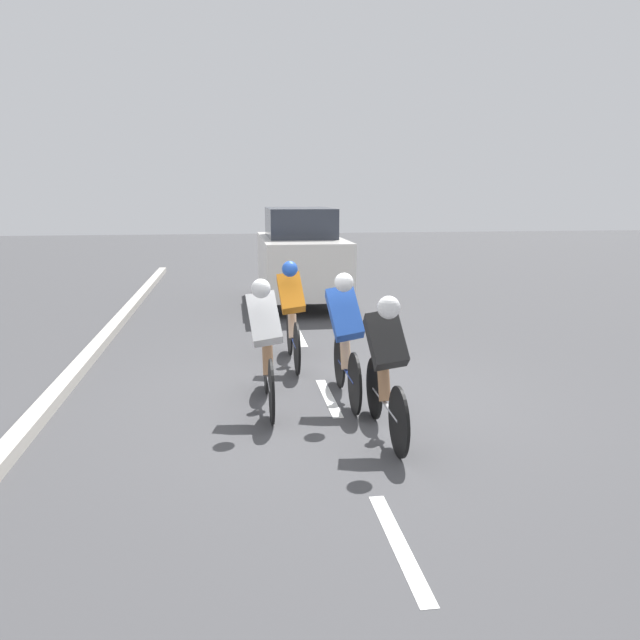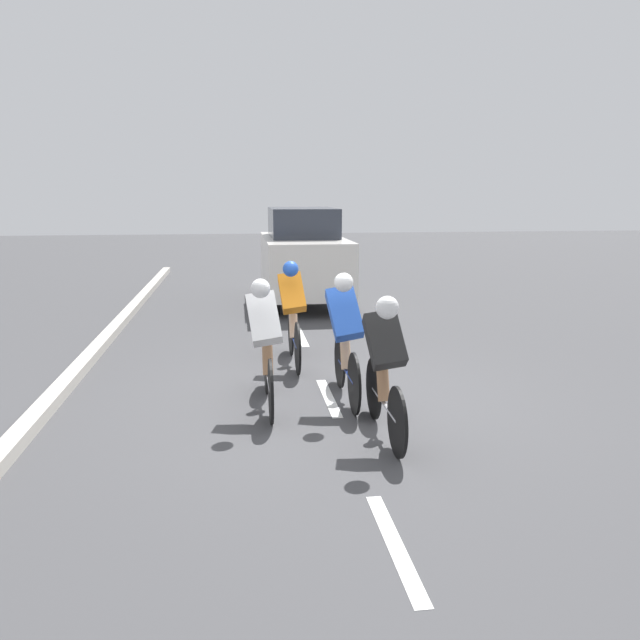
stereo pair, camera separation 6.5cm
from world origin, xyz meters
name	(u,v)px [view 1 (the left image)]	position (x,y,z in m)	size (l,w,h in m)	color
ground_plane	(330,401)	(0.00, 0.00, 0.00)	(60.00, 60.00, 0.00)	#424244
lane_stripe_near	(399,544)	(0.00, 3.07, 0.00)	(0.12, 1.40, 0.01)	white
lane_stripe_mid	(329,397)	(0.00, -0.13, 0.00)	(0.12, 1.40, 0.01)	white
lane_stripe_far	(300,337)	(0.00, -3.33, 0.00)	(0.12, 1.40, 0.01)	white
curb	(47,404)	(3.20, -0.13, 0.07)	(0.20, 24.87, 0.14)	#B7B2A8
cyclist_blue	(345,335)	(-0.17, 0.04, 0.80)	(0.41, 1.67, 1.55)	black
cyclist_black	(386,363)	(-0.36, 1.19, 0.77)	(0.39, 1.68, 1.48)	black
cyclist_orange	(292,311)	(0.29, -1.60, 0.78)	(0.39, 1.76, 1.51)	black
cyclist_white	(266,341)	(0.75, 0.16, 0.78)	(0.40, 1.74, 1.52)	black
support_car	(301,256)	(-0.39, -6.60, 1.04)	(1.70, 3.83, 2.07)	black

